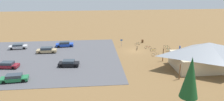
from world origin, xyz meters
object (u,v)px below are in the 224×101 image
at_px(bicycle_black_front_row, 137,49).
at_px(bicycle_green_yard_left, 166,47).
at_px(bicycle_orange_trailside, 170,53).
at_px(bicycle_silver_lone_east, 195,53).
at_px(bicycle_blue_back_row, 209,51).
at_px(car_blue_by_curb, 65,44).
at_px(car_maroon_near_entry, 8,65).
at_px(bicycle_yellow_edge_south, 153,50).
at_px(car_silver_back_corner, 18,46).
at_px(bicycle_teal_lone_west, 137,44).
at_px(bike_pavilion, 208,54).
at_px(bicycle_teal_mid_cluster, 169,50).
at_px(visitor_by_pavilion, 180,48).
at_px(lot_sign, 121,42).
at_px(bicycle_white_near_sign, 155,55).
at_px(pine_midwest, 190,78).
at_px(car_tan_mid_lot, 47,50).
at_px(car_black_end_stall, 69,63).
at_px(trash_bin, 142,41).
at_px(bicycle_red_near_porch, 148,47).
at_px(car_green_front_row, 14,78).

height_order(bicycle_black_front_row, bicycle_green_yard_left, bicycle_green_yard_left).
height_order(bicycle_orange_trailside, bicycle_silver_lone_east, bicycle_orange_trailside).
height_order(bicycle_blue_back_row, bicycle_silver_lone_east, bicycle_blue_back_row).
distance_m(car_blue_by_curb, car_maroon_near_entry, 17.25).
distance_m(bicycle_yellow_edge_south, car_silver_back_corner, 35.14).
bearing_deg(bicycle_teal_lone_west, car_silver_back_corner, 1.08).
distance_m(bike_pavilion, bicycle_silver_lone_east, 8.93).
distance_m(bicycle_yellow_edge_south, bicycle_silver_lone_east, 10.10).
height_order(bicycle_teal_mid_cluster, visitor_by_pavilion, visitor_by_pavilion).
height_order(lot_sign, bicycle_white_near_sign, lot_sign).
height_order(bicycle_yellow_edge_south, bicycle_white_near_sign, bicycle_white_near_sign).
bearing_deg(pine_midwest, car_maroon_near_entry, -30.52).
distance_m(bicycle_teal_mid_cluster, bicycle_blue_back_row, 9.66).
bearing_deg(bicycle_yellow_edge_south, bicycle_orange_trailside, 137.95).
relative_size(bicycle_teal_mid_cluster, visitor_by_pavilion, 0.88).
bearing_deg(lot_sign, car_tan_mid_lot, 9.58).
distance_m(bicycle_white_near_sign, car_black_end_stall, 20.37).
xyz_separation_m(trash_bin, visitor_by_pavilion, (-7.26, 9.42, 0.50)).
xyz_separation_m(car_tan_mid_lot, car_maroon_near_entry, (6.10, 9.25, -0.04)).
xyz_separation_m(bicycle_orange_trailside, bicycle_white_near_sign, (3.81, 0.59, -0.00)).
bearing_deg(bicycle_green_yard_left, car_black_end_stall, 22.83).
relative_size(bicycle_yellow_edge_south, bicycle_red_near_porch, 1.00).
distance_m(bicycle_white_near_sign, visitor_by_pavilion, 7.37).
xyz_separation_m(bicycle_green_yard_left, car_blue_by_curb, (27.01, -4.07, 0.37)).
bearing_deg(car_silver_back_corner, bike_pavilion, 158.10).
relative_size(bicycle_orange_trailside, bicycle_white_near_sign, 0.99).
bearing_deg(bicycle_silver_lone_east, bicycle_orange_trailside, -3.46).
relative_size(bicycle_white_near_sign, car_blue_by_curb, 0.38).
bearing_deg(bicycle_orange_trailside, bicycle_white_near_sign, 8.78).
bearing_deg(bicycle_teal_lone_west, trash_bin, -131.74).
distance_m(bicycle_teal_mid_cluster, car_blue_by_curb, 27.58).
distance_m(bicycle_teal_mid_cluster, bicycle_red_near_porch, 5.48).
bearing_deg(car_blue_by_curb, bicycle_silver_lone_east, 163.50).
xyz_separation_m(lot_sign, car_silver_back_corner, (27.22, -0.77, -0.71)).
xyz_separation_m(bike_pavilion, bicycle_white_near_sign, (8.37, -8.16, -2.59)).
bearing_deg(bicycle_white_near_sign, car_tan_mid_lot, -10.74).
bearing_deg(bicycle_black_front_row, bicycle_silver_lone_east, 159.80).
distance_m(bicycle_yellow_edge_south, bicycle_white_near_sign, 3.58).
bearing_deg(car_green_front_row, car_maroon_near_entry, -62.62).
xyz_separation_m(bicycle_teal_mid_cluster, bicycle_white_near_sign, (4.50, 3.07, -0.01)).
bearing_deg(car_tan_mid_lot, bicycle_orange_trailside, 171.70).
xyz_separation_m(bicycle_blue_back_row, car_silver_back_corner, (48.12, -7.93, 0.34)).
relative_size(bicycle_black_front_row, bicycle_green_yard_left, 1.09).
relative_size(bicycle_white_near_sign, car_green_front_row, 0.37).
bearing_deg(trash_bin, bicycle_white_near_sign, 91.45).
xyz_separation_m(pine_midwest, car_maroon_near_entry, (30.23, -17.82, -4.09)).
bearing_deg(bicycle_teal_lone_west, pine_midwest, 90.52).
height_order(car_blue_by_curb, car_maroon_near_entry, car_blue_by_curb).
distance_m(bicycle_black_front_row, bicycle_orange_trailside, 8.44).
bearing_deg(visitor_by_pavilion, bicycle_silver_lone_east, 145.61).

